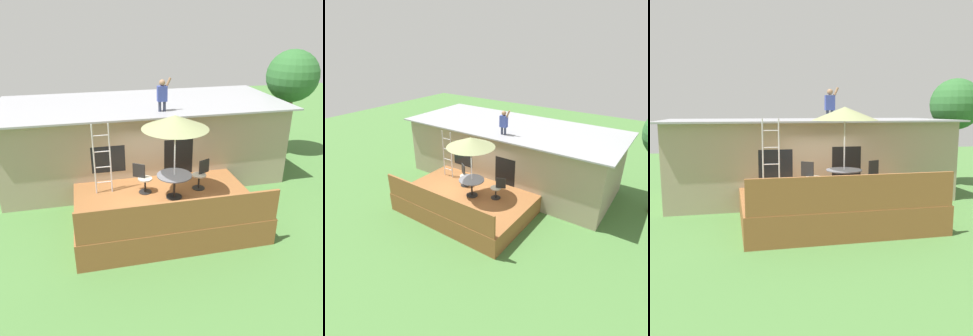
% 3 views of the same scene
% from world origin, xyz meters
% --- Properties ---
extents(ground_plane, '(40.00, 40.00, 0.00)m').
position_xyz_m(ground_plane, '(0.00, 0.00, 0.00)').
color(ground_plane, '#477538').
extents(house, '(10.50, 4.50, 2.90)m').
position_xyz_m(house, '(0.00, 3.60, 1.46)').
color(house, gray).
rests_on(house, ground).
extents(deck, '(5.35, 3.78, 0.80)m').
position_xyz_m(deck, '(0.00, 0.00, 0.40)').
color(deck, brown).
rests_on(deck, ground).
extents(deck_railing, '(5.25, 0.08, 0.90)m').
position_xyz_m(deck_railing, '(0.00, -1.84, 1.25)').
color(deck_railing, brown).
rests_on(deck_railing, deck).
extents(patio_table, '(1.04, 1.04, 0.74)m').
position_xyz_m(patio_table, '(0.28, -0.03, 1.39)').
color(patio_table, black).
rests_on(patio_table, deck).
extents(patio_umbrella, '(1.90, 1.90, 2.54)m').
position_xyz_m(patio_umbrella, '(0.28, -0.03, 3.15)').
color(patio_umbrella, silver).
rests_on(patio_umbrella, deck).
extents(step_ladder, '(0.52, 0.04, 2.20)m').
position_xyz_m(step_ladder, '(-1.74, 0.78, 1.90)').
color(step_ladder, silver).
rests_on(step_ladder, deck).
extents(person_figure, '(0.47, 0.20, 1.11)m').
position_xyz_m(person_figure, '(0.43, 2.12, 3.51)').
color(person_figure, '#33384C').
rests_on(person_figure, house).
extents(patio_chair_left, '(0.56, 0.46, 0.92)m').
position_xyz_m(patio_chair_left, '(-0.56, 0.53, 1.26)').
color(patio_chair_left, black).
rests_on(patio_chair_left, deck).
extents(patio_chair_right, '(0.59, 0.44, 0.92)m').
position_xyz_m(patio_chair_right, '(1.26, 0.41, 1.26)').
color(patio_chair_right, black).
rests_on(patio_chair_right, deck).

